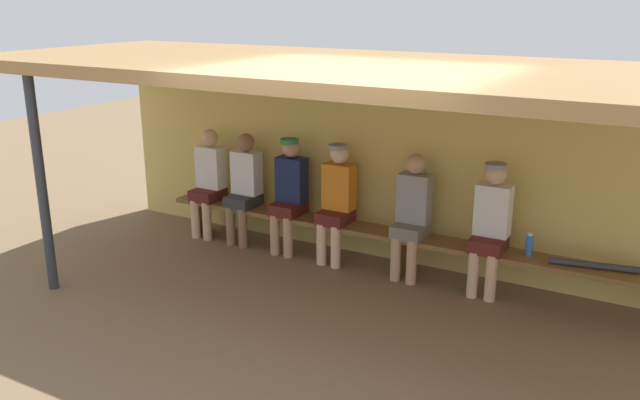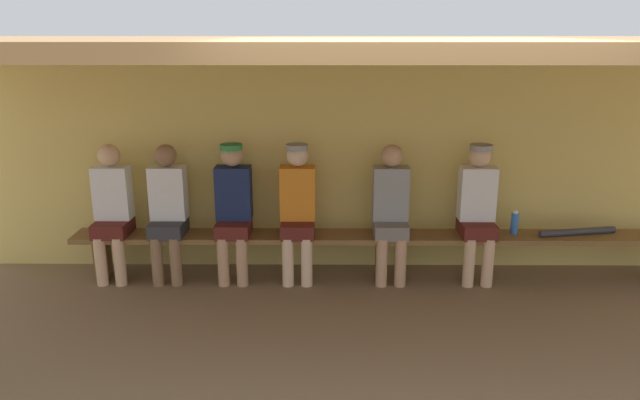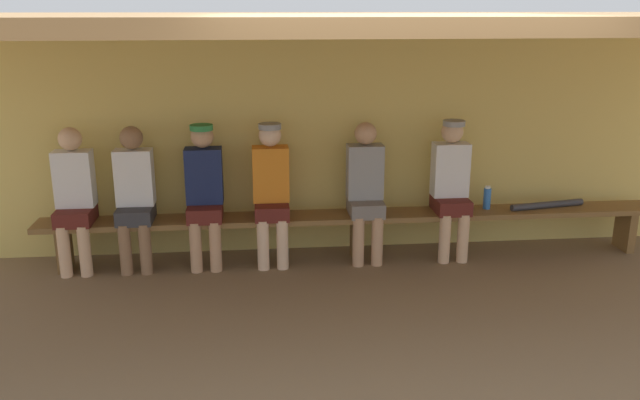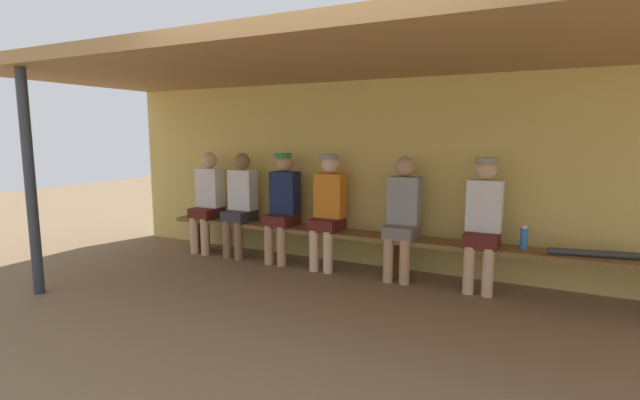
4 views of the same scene
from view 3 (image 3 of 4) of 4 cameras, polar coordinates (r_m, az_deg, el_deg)
The scene contains 12 objects.
ground_plane at distance 5.14m, azimuth 5.75°, elevation -11.32°, with size 24.00×24.00×0.00m, color brown.
back_wall at distance 6.65m, azimuth 2.66°, elevation 5.25°, with size 8.00×0.20×2.20m, color #D8BC60.
dugout_roof at distance 5.24m, azimuth 4.94°, elevation 15.00°, with size 8.00×2.80×0.12m, color #9E7547.
bench at distance 6.40m, azimuth 3.15°, elevation -1.81°, with size 6.00×0.36×0.46m.
player_leftmost at distance 6.50m, azimuth 11.22°, elevation 1.49°, with size 0.34×0.42×1.34m.
player_in_red at distance 6.31m, azimuth 3.94°, elevation 1.18°, with size 0.34×0.42×1.34m.
player_in_blue at distance 6.45m, azimuth -20.39°, elevation 0.48°, with size 0.34×0.42×1.34m.
player_in_white at distance 6.24m, azimuth -9.92°, elevation 0.95°, with size 0.34×0.42×1.34m.
player_middle at distance 6.33m, azimuth -15.66°, elevation 0.63°, with size 0.34×0.42×1.34m.
player_rightmost at distance 6.23m, azimuth -4.23°, elevation 1.11°, with size 0.34×0.42×1.34m.
water_bottle_clear at distance 6.70m, azimuth 14.18°, elevation 0.18°, with size 0.07×0.07×0.23m.
baseball_bat at distance 6.91m, azimuth 18.95°, elevation -0.39°, with size 0.07×0.07×0.79m, color #333338.
Camera 3 is at (-0.95, -4.45, 2.38)m, focal length 37.21 mm.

